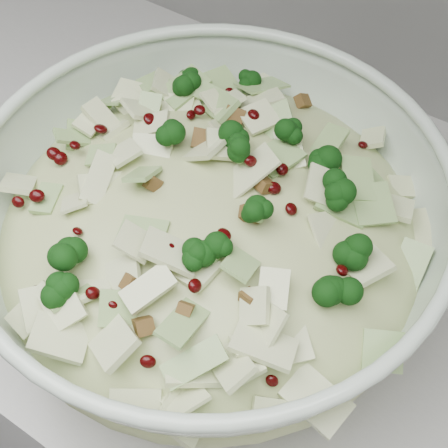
% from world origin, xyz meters
% --- Properties ---
extents(counter, '(3.60, 0.60, 0.90)m').
position_xyz_m(counter, '(0.00, 1.70, 0.45)').
color(counter, '#B2B1AD').
rests_on(counter, floor).
extents(mixing_bowl, '(0.55, 0.55, 0.17)m').
position_xyz_m(mixing_bowl, '(0.23, 1.62, 0.99)').
color(mixing_bowl, silver).
rests_on(mixing_bowl, counter).
extents(salad, '(0.50, 0.50, 0.17)m').
position_xyz_m(salad, '(0.23, 1.62, 1.01)').
color(salad, '#ADB97F').
rests_on(salad, mixing_bowl).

